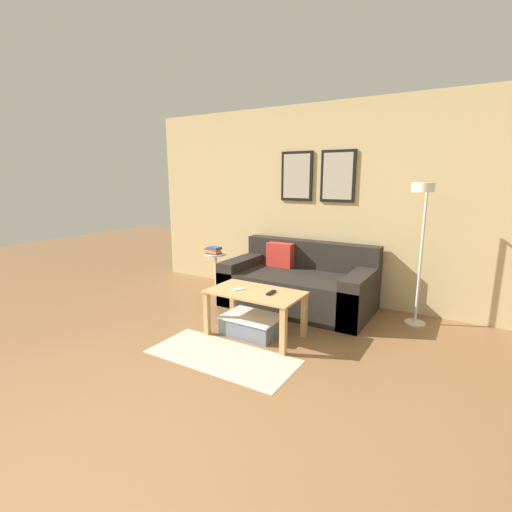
{
  "coord_description": "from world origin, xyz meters",
  "views": [
    {
      "loc": [
        1.71,
        -0.99,
        1.62
      ],
      "look_at": [
        -0.17,
        2.12,
        0.85
      ],
      "focal_mm": 26.0,
      "sensor_mm": 36.0,
      "label": 1
    }
  ],
  "objects": [
    {
      "name": "cell_phone",
      "position": [
        -0.35,
        2.08,
        0.48
      ],
      "size": [
        0.12,
        0.15,
        0.01
      ],
      "primitive_type": "cube",
      "rotation": [
        0.0,
        0.0,
        -0.47
      ],
      "color": "silver",
      "rests_on": "coffee_table"
    },
    {
      "name": "book_stack",
      "position": [
        -1.47,
        3.11,
        0.61
      ],
      "size": [
        0.22,
        0.17,
        0.1
      ],
      "color": "#4C4C51",
      "rests_on": "side_table"
    },
    {
      "name": "couch",
      "position": [
        -0.17,
        3.17,
        0.28
      ],
      "size": [
        1.82,
        0.98,
        0.8
      ],
      "color": "#28231E",
      "rests_on": "ground_plane"
    },
    {
      "name": "area_rug",
      "position": [
        -0.19,
        1.55,
        0.0
      ],
      "size": [
        1.4,
        0.63,
        0.01
      ],
      "primitive_type": "cube",
      "color": "#C1B299",
      "rests_on": "ground_plane"
    },
    {
      "name": "storage_bin",
      "position": [
        -0.23,
        2.13,
        0.1
      ],
      "size": [
        0.6,
        0.43,
        0.2
      ],
      "color": "slate",
      "rests_on": "ground_plane"
    },
    {
      "name": "wall_back",
      "position": [
        -0.0,
        3.68,
        1.28
      ],
      "size": [
        5.6,
        0.09,
        2.55
      ],
      "color": "tan",
      "rests_on": "ground_plane"
    },
    {
      "name": "ground_plane",
      "position": [
        0.0,
        0.0,
        0.0
      ],
      "size": [
        16.0,
        16.0,
        0.0
      ],
      "primitive_type": "plane",
      "color": "brown"
    },
    {
      "name": "side_table",
      "position": [
        -1.45,
        3.13,
        0.33
      ],
      "size": [
        0.31,
        0.31,
        0.56
      ],
      "color": "silver",
      "rests_on": "ground_plane"
    },
    {
      "name": "coffee_table",
      "position": [
        -0.17,
        2.11,
        0.39
      ],
      "size": [
        0.97,
        0.55,
        0.48
      ],
      "color": "tan",
      "rests_on": "ground_plane"
    },
    {
      "name": "floor_lamp",
      "position": [
        1.21,
        3.1,
        1.15
      ],
      "size": [
        0.22,
        0.56,
        1.57
      ],
      "color": "silver",
      "rests_on": "ground_plane"
    },
    {
      "name": "remote_control",
      "position": [
        0.0,
        2.13,
        0.49
      ],
      "size": [
        0.04,
        0.15,
        0.02
      ],
      "primitive_type": "cube",
      "rotation": [
        0.0,
        0.0,
        0.03
      ],
      "color": "black",
      "rests_on": "coffee_table"
    }
  ]
}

